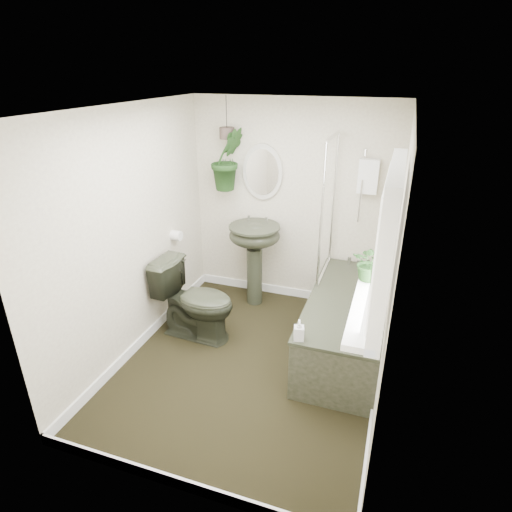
% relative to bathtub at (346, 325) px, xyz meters
% --- Properties ---
extents(floor, '(2.30, 2.80, 0.02)m').
position_rel_bathtub_xyz_m(floor, '(-0.80, -0.50, -0.30)').
color(floor, black).
rests_on(floor, ground).
extents(ceiling, '(2.30, 2.80, 0.02)m').
position_rel_bathtub_xyz_m(ceiling, '(-0.80, -0.50, 2.02)').
color(ceiling, white).
rests_on(ceiling, ground).
extents(wall_back, '(2.30, 0.02, 2.30)m').
position_rel_bathtub_xyz_m(wall_back, '(-0.80, 0.91, 0.86)').
color(wall_back, beige).
rests_on(wall_back, ground).
extents(wall_front, '(2.30, 0.02, 2.30)m').
position_rel_bathtub_xyz_m(wall_front, '(-0.80, -1.91, 0.86)').
color(wall_front, beige).
rests_on(wall_front, ground).
extents(wall_left, '(0.02, 2.80, 2.30)m').
position_rel_bathtub_xyz_m(wall_left, '(-1.96, -0.50, 0.86)').
color(wall_left, beige).
rests_on(wall_left, ground).
extents(wall_right, '(0.02, 2.80, 2.30)m').
position_rel_bathtub_xyz_m(wall_right, '(0.36, -0.50, 0.86)').
color(wall_right, beige).
rests_on(wall_right, ground).
extents(skirting, '(2.30, 2.80, 0.10)m').
position_rel_bathtub_xyz_m(skirting, '(-0.80, -0.50, -0.24)').
color(skirting, white).
rests_on(skirting, floor).
extents(bathtub, '(0.72, 1.72, 0.58)m').
position_rel_bathtub_xyz_m(bathtub, '(0.00, 0.00, 0.00)').
color(bathtub, '#292D20').
rests_on(bathtub, floor).
extents(bath_screen, '(0.04, 0.72, 1.40)m').
position_rel_bathtub_xyz_m(bath_screen, '(-0.33, 0.49, 0.99)').
color(bath_screen, silver).
rests_on(bath_screen, bathtub).
extents(shower_box, '(0.20, 0.10, 0.35)m').
position_rel_bathtub_xyz_m(shower_box, '(0.00, 0.84, 1.26)').
color(shower_box, white).
rests_on(shower_box, wall_back).
extents(oval_mirror, '(0.46, 0.03, 0.62)m').
position_rel_bathtub_xyz_m(oval_mirror, '(-1.14, 0.87, 1.21)').
color(oval_mirror, '#BCB8AA').
rests_on(oval_mirror, wall_back).
extents(wall_sconce, '(0.04, 0.04, 0.22)m').
position_rel_bathtub_xyz_m(wall_sconce, '(-1.54, 0.86, 1.11)').
color(wall_sconce, black).
rests_on(wall_sconce, wall_back).
extents(toilet_roll_holder, '(0.11, 0.11, 0.11)m').
position_rel_bathtub_xyz_m(toilet_roll_holder, '(-1.90, 0.20, 0.61)').
color(toilet_roll_holder, white).
rests_on(toilet_roll_holder, wall_left).
extents(window_recess, '(0.08, 1.00, 0.90)m').
position_rel_bathtub_xyz_m(window_recess, '(0.29, -1.20, 1.36)').
color(window_recess, white).
rests_on(window_recess, wall_right).
extents(window_sill, '(0.18, 1.00, 0.04)m').
position_rel_bathtub_xyz_m(window_sill, '(0.22, -1.20, 0.94)').
color(window_sill, white).
rests_on(window_sill, wall_right).
extents(window_blinds, '(0.01, 0.86, 0.76)m').
position_rel_bathtub_xyz_m(window_blinds, '(0.24, -1.20, 1.36)').
color(window_blinds, white).
rests_on(window_blinds, wall_right).
extents(toilet, '(0.83, 0.51, 0.82)m').
position_rel_bathtub_xyz_m(toilet, '(-1.49, -0.23, 0.12)').
color(toilet, '#292D20').
rests_on(toilet, floor).
extents(pedestal_sink, '(0.68, 0.62, 0.97)m').
position_rel_bathtub_xyz_m(pedestal_sink, '(-1.14, 0.60, 0.20)').
color(pedestal_sink, '#292D20').
rests_on(pedestal_sink, floor).
extents(sill_plant, '(0.23, 0.20, 0.25)m').
position_rel_bathtub_xyz_m(sill_plant, '(0.19, -0.90, 1.09)').
color(sill_plant, black).
rests_on(sill_plant, window_sill).
extents(hanging_plant, '(0.48, 0.47, 0.68)m').
position_rel_bathtub_xyz_m(hanging_plant, '(-1.50, 0.75, 1.35)').
color(hanging_plant, black).
rests_on(hanging_plant, ceiling).
extents(soap_bottle, '(0.10, 0.10, 0.18)m').
position_rel_bathtub_xyz_m(soap_bottle, '(-0.29, -0.79, 0.38)').
color(soap_bottle, black).
rests_on(soap_bottle, bathtub).
extents(hanging_pot, '(0.16, 0.16, 0.12)m').
position_rel_bathtub_xyz_m(hanging_pot, '(-1.50, 0.75, 1.63)').
color(hanging_pot, '#473831').
rests_on(hanging_pot, ceiling).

